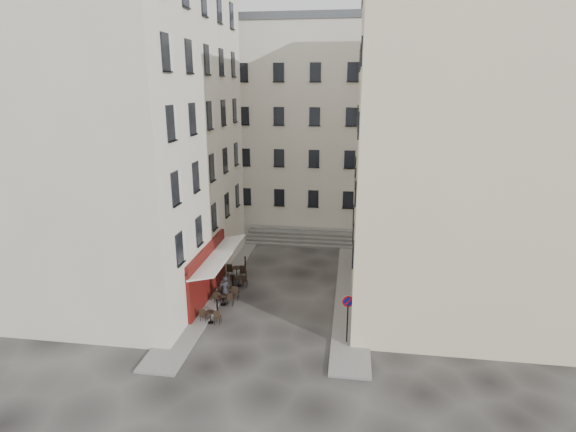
% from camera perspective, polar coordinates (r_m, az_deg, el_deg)
% --- Properties ---
extents(ground, '(90.00, 90.00, 0.00)m').
position_cam_1_polar(ground, '(27.44, -1.65, -11.90)').
color(ground, black).
rests_on(ground, ground).
extents(sidewalk_left, '(2.00, 22.00, 0.12)m').
position_cam_1_polar(sidewalk_left, '(31.88, -8.48, -7.79)').
color(sidewalk_left, slate).
rests_on(sidewalk_left, ground).
extents(sidewalk_right, '(2.00, 18.00, 0.12)m').
position_cam_1_polar(sidewalk_right, '(29.76, 8.04, -9.58)').
color(sidewalk_right, slate).
rests_on(sidewalk_right, ground).
extents(building_left, '(12.20, 16.20, 20.60)m').
position_cam_1_polar(building_left, '(30.73, -20.81, 10.28)').
color(building_left, beige).
rests_on(building_left, ground).
extents(building_right, '(12.20, 14.20, 18.60)m').
position_cam_1_polar(building_right, '(28.29, 21.15, 7.79)').
color(building_right, beige).
rests_on(building_right, ground).
extents(building_back, '(18.20, 10.20, 18.60)m').
position_cam_1_polar(building_back, '(43.32, 1.27, 11.38)').
color(building_back, beige).
rests_on(building_back, ground).
extents(cafe_storefront, '(1.74, 7.30, 3.50)m').
position_cam_1_polar(cafe_storefront, '(28.49, -9.98, -6.87)').
color(cafe_storefront, '#4A110A').
rests_on(cafe_storefront, ground).
extents(stone_steps, '(9.00, 3.15, 0.80)m').
position_cam_1_polar(stone_steps, '(38.74, 1.51, -2.69)').
color(stone_steps, '#5B5856').
rests_on(stone_steps, ground).
extents(bollard_near, '(0.12, 0.12, 0.98)m').
position_cam_1_polar(bollard_near, '(27.03, -8.97, -11.30)').
color(bollard_near, black).
rests_on(bollard_near, ground).
extents(bollard_mid, '(0.12, 0.12, 0.98)m').
position_cam_1_polar(bollard_mid, '(30.05, -7.02, -8.30)').
color(bollard_mid, black).
rests_on(bollard_mid, ground).
extents(bollard_far, '(0.12, 0.12, 0.98)m').
position_cam_1_polar(bollard_far, '(33.16, -5.46, -5.84)').
color(bollard_far, black).
rests_on(bollard_far, ground).
extents(no_parking_sign, '(0.62, 0.16, 2.74)m').
position_cam_1_polar(no_parking_sign, '(23.53, 7.61, -11.77)').
color(no_parking_sign, black).
rests_on(no_parking_sign, ground).
extents(bistro_table_a, '(1.23, 0.57, 0.86)m').
position_cam_1_polar(bistro_table_a, '(26.29, -9.80, -12.40)').
color(bistro_table_a, black).
rests_on(bistro_table_a, ground).
extents(bistro_table_b, '(1.21, 0.57, 0.85)m').
position_cam_1_polar(bistro_table_b, '(28.12, -8.14, -10.34)').
color(bistro_table_b, black).
rests_on(bistro_table_b, ground).
extents(bistro_table_c, '(1.33, 0.62, 0.93)m').
position_cam_1_polar(bistro_table_c, '(28.82, -7.55, -9.53)').
color(bistro_table_c, black).
rests_on(bistro_table_c, ground).
extents(bistro_table_d, '(1.15, 0.54, 0.81)m').
position_cam_1_polar(bistro_table_d, '(30.50, -6.23, -8.12)').
color(bistro_table_d, black).
rests_on(bistro_table_d, ground).
extents(bistro_table_e, '(1.41, 0.66, 0.99)m').
position_cam_1_polar(bistro_table_e, '(31.70, -6.52, -6.97)').
color(bistro_table_e, black).
rests_on(bistro_table_e, ground).
extents(pedestrian, '(0.79, 0.76, 1.82)m').
position_cam_1_polar(pedestrian, '(28.08, -8.05, -9.29)').
color(pedestrian, black).
rests_on(pedestrian, ground).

